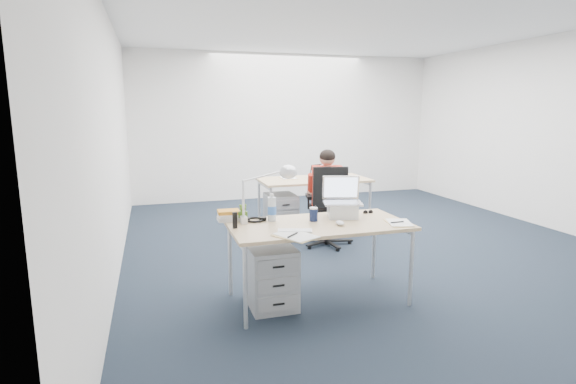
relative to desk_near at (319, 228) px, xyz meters
The scene contains 24 objects.
floor 1.95m from the desk_near, 48.98° to the left, with size 7.00×7.00×0.00m, color #19222D.
room 2.10m from the desk_near, 48.98° to the left, with size 6.02×7.02×2.80m.
desk_near is the anchor object (origin of this frame).
desk_far 2.64m from the desk_near, 70.75° to the left, with size 1.60×0.80×0.73m.
office_chair 1.76m from the desk_near, 65.27° to the left, with size 0.79×0.79×1.05m.
seated_person 1.89m from the desk_near, 66.41° to the left, with size 0.48×0.72×1.23m.
drawer_pedestal_near 0.60m from the desk_near, behind, with size 0.40×0.50×0.55m, color #979A9C.
drawer_pedestal_far 2.41m from the desk_near, 82.19° to the left, with size 0.40×0.50×0.55m, color #979A9C.
silver_laptop 0.41m from the desk_near, 27.22° to the left, with size 0.35×0.28×0.38m, color silver, non-canonical shape.
wireless_keyboard 0.35m from the desk_near, 145.62° to the right, with size 0.29×0.12×0.01m, color white.
computer_mouse 0.21m from the desk_near, 36.43° to the right, with size 0.07×0.11×0.04m, color white.
headphones 0.59m from the desk_near, 154.58° to the left, with size 0.22×0.17×0.04m, color black, non-canonical shape.
can_koozie 0.15m from the desk_near, 98.27° to the left, with size 0.08×0.08×0.13m, color #151F43.
water_bottle 0.47m from the desk_near, 149.92° to the left, with size 0.08×0.08×0.25m, color silver.
bear_figurine 0.70m from the desk_near, 157.45° to the left, with size 0.09×0.07×0.16m, color #376A1C, non-canonical shape.
book_stack 0.83m from the desk_near, 155.20° to the left, with size 0.21×0.16×0.10m, color silver.
cordless_phone 0.76m from the desk_near, behind, with size 0.04×0.02×0.14m, color black.
papers_left 0.49m from the desk_near, 133.72° to the right, with size 0.23×0.33×0.01m, color #D9BB7E.
papers_right 0.72m from the desk_near, 17.42° to the right, with size 0.20×0.28×0.01m, color #D9BB7E.
sunglasses 0.65m from the desk_near, 20.41° to the left, with size 0.10×0.05×0.02m, color black, non-canonical shape.
desk_lamp 0.61m from the desk_near, 158.07° to the left, with size 0.47×0.17×0.54m, color silver, non-canonical shape.
dark_laptop 2.68m from the desk_near, 67.90° to the left, with size 0.30×0.29×0.22m, color black, non-canonical shape.
far_cup 2.80m from the desk_near, 64.75° to the left, with size 0.06×0.06×0.09m, color white.
far_papers 2.70m from the desk_near, 78.88° to the left, with size 0.21×0.30×0.01m, color white.
Camera 1 is at (-2.61, -5.04, 1.74)m, focal length 28.00 mm.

